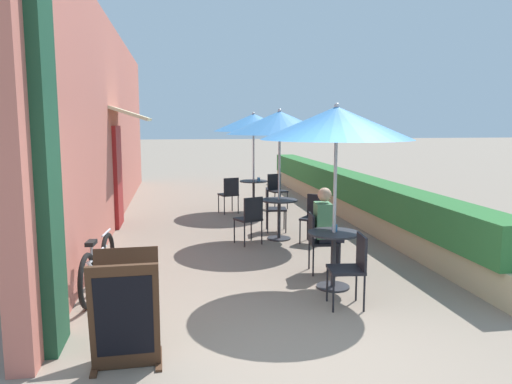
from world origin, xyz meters
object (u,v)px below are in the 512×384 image
(bicycle_leaning, at_px, (98,266))
(patio_umbrella_far, at_px, (254,123))
(patio_umbrella_near, at_px, (336,123))
(cafe_chair_mid_right, at_px, (272,206))
(patio_table_near, at_px, (334,250))
(coffee_cup_far, at_px, (259,179))
(cafe_chair_near_right, at_px, (352,264))
(patio_umbrella_mid, at_px, (280,123))
(cafe_chair_mid_left, at_px, (315,214))
(menu_board, at_px, (126,311))
(seated_patron_near_left, at_px, (326,226))
(patio_table_far, at_px, (254,190))
(cafe_chair_mid_back, at_px, (250,216))
(coffee_cup_near, at_px, (335,228))
(cafe_chair_far_right, at_px, (229,192))
(patio_table_mid, at_px, (279,212))
(cafe_chair_near_left, at_px, (319,238))
(cafe_chair_far_left, at_px, (276,188))

(bicycle_leaning, bearing_deg, patio_umbrella_far, 67.93)
(patio_umbrella_near, relative_size, cafe_chair_mid_right, 2.78)
(patio_table_near, xyz_separation_m, coffee_cup_far, (-0.03, 5.76, 0.29))
(patio_umbrella_near, height_order, cafe_chair_near_right, patio_umbrella_near)
(patio_table_near, xyz_separation_m, patio_umbrella_mid, (-0.14, 2.83, 1.66))
(patio_umbrella_mid, xyz_separation_m, cafe_chair_mid_left, (0.59, -0.35, -1.65))
(patio_umbrella_far, height_order, menu_board, patio_umbrella_far)
(seated_patron_near_left, bearing_deg, bicycle_leaning, -77.21)
(cafe_chair_mid_right, bearing_deg, cafe_chair_mid_left, 36.40)
(patio_table_near, relative_size, cafe_chair_mid_right, 0.86)
(cafe_chair_mid_right, bearing_deg, patio_table_far, -172.89)
(cafe_chair_mid_left, relative_size, bicycle_leaning, 0.50)
(seated_patron_near_left, bearing_deg, cafe_chair_mid_back, -149.22)
(coffee_cup_near, distance_m, cafe_chair_mid_right, 3.47)
(cafe_chair_near_right, distance_m, cafe_chair_far_right, 6.33)
(patio_umbrella_near, relative_size, menu_board, 2.40)
(patio_table_near, height_order, coffee_cup_near, coffee_cup_near)
(cafe_chair_mid_left, distance_m, patio_umbrella_far, 3.82)
(coffee_cup_near, height_order, patio_umbrella_mid, patio_umbrella_mid)
(seated_patron_near_left, xyz_separation_m, patio_table_mid, (-0.24, 2.16, -0.18))
(coffee_cup_far, relative_size, bicycle_leaning, 0.05)
(cafe_chair_mid_right, bearing_deg, patio_table_mid, 6.40)
(cafe_chair_near_left, xyz_separation_m, cafe_chair_far_right, (-0.76, 4.92, 0.00))
(coffee_cup_near, bearing_deg, cafe_chair_mid_back, 107.42)
(cafe_chair_near_right, distance_m, coffee_cup_far, 6.45)
(cafe_chair_near_left, relative_size, patio_table_mid, 1.16)
(patio_table_far, bearing_deg, cafe_chair_mid_right, -89.82)
(patio_table_near, xyz_separation_m, menu_board, (-2.50, -1.71, -0.01))
(cafe_chair_near_left, relative_size, seated_patron_near_left, 0.70)
(cafe_chair_mid_left, distance_m, cafe_chair_far_left, 3.67)
(cafe_chair_near_left, distance_m, cafe_chair_mid_right, 2.83)
(cafe_chair_mid_back, bearing_deg, patio_umbrella_near, -96.64)
(cafe_chair_mid_left, height_order, cafe_chair_far_right, same)
(patio_table_far, height_order, coffee_cup_far, coffee_cup_far)
(cafe_chair_near_left, distance_m, coffee_cup_near, 0.68)
(cafe_chair_near_left, bearing_deg, coffee_cup_near, 8.99)
(patio_umbrella_mid, bearing_deg, cafe_chair_near_right, -87.66)
(cafe_chair_near_right, distance_m, cafe_chair_mid_back, 3.26)
(patio_umbrella_far, bearing_deg, seated_patron_near_left, -87.29)
(coffee_cup_far, bearing_deg, bicycle_leaning, -118.79)
(cafe_chair_far_left, xyz_separation_m, menu_board, (-2.99, -7.86, -0.02))
(cafe_chair_near_right, height_order, patio_table_far, cafe_chair_near_right)
(patio_table_far, distance_m, cafe_chair_far_right, 0.69)
(patio_table_far, height_order, bicycle_leaning, patio_table_far)
(cafe_chair_mid_right, xyz_separation_m, coffee_cup_far, (0.10, 2.24, 0.28))
(coffee_cup_far, bearing_deg, seated_patron_near_left, -88.42)
(patio_table_near, distance_m, coffee_cup_far, 5.77)
(cafe_chair_near_right, height_order, bicycle_leaning, cafe_chair_near_right)
(bicycle_leaning, bearing_deg, cafe_chair_mid_left, 37.44)
(cafe_chair_mid_left, relative_size, cafe_chair_far_left, 1.00)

